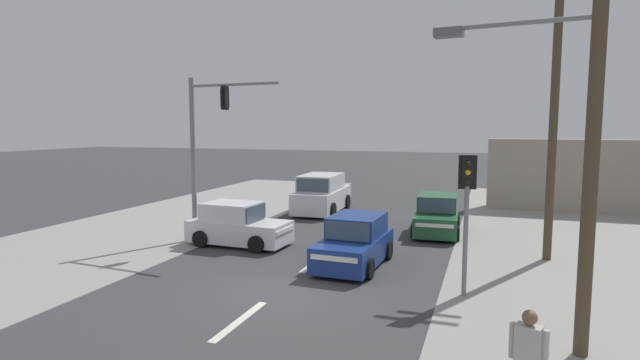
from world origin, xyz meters
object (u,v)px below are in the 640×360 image
object	(u,v)px
utility_pole_midground_right	(555,100)
hatchback_receding_far	(437,216)
hatchback_crossing_left	(237,226)
pedestrian_at_kerb	(528,357)
traffic_signal_mast	(205,138)
utility_pole_foreground_right	(585,106)
pedestal_signal_right_kerb	(467,201)
suv_oncoming_mid	(322,195)
hatchback_oncoming_near	(355,243)

from	to	relation	value
utility_pole_midground_right	hatchback_receding_far	xyz separation A→B (m)	(-3.75, 2.95, -4.35)
hatchback_crossing_left	utility_pole_midground_right	bearing A→B (deg)	7.39
hatchback_crossing_left	pedestrian_at_kerb	size ratio (longest dim) A/B	2.27
traffic_signal_mast	hatchback_receding_far	size ratio (longest dim) A/B	1.61
utility_pole_foreground_right	utility_pole_midground_right	xyz separation A→B (m)	(0.25, 7.05, 0.42)
pedestrian_at_kerb	pedestal_signal_right_kerb	bearing A→B (deg)	102.40
hatchback_receding_far	pedestrian_at_kerb	xyz separation A→B (m)	(2.55, -12.46, 0.22)
utility_pole_foreground_right	pedestrian_at_kerb	distance (m)	4.55
suv_oncoming_mid	pedestrian_at_kerb	distance (m)	17.73
traffic_signal_mast	hatchback_receding_far	distance (m)	9.48
utility_pole_foreground_right	hatchback_receding_far	distance (m)	11.30
utility_pole_midground_right	hatchback_oncoming_near	bearing A→B (deg)	-155.99
hatchback_receding_far	hatchback_crossing_left	bearing A→B (deg)	-146.91
utility_pole_midground_right	hatchback_receding_far	size ratio (longest dim) A/B	2.59
utility_pole_foreground_right	hatchback_oncoming_near	xyz separation A→B (m)	(-5.41, 4.53, -3.93)
pedestrian_at_kerb	hatchback_oncoming_near	bearing A→B (deg)	122.56
utility_pole_midground_right	suv_oncoming_mid	xyz separation A→B (m)	(-9.64, 6.09, -4.17)
hatchback_oncoming_near	suv_oncoming_mid	bearing A→B (deg)	114.79
utility_pole_foreground_right	pedestrian_at_kerb	bearing A→B (deg)	-111.12
pedestal_signal_right_kerb	hatchback_oncoming_near	size ratio (longest dim) A/B	0.96
traffic_signal_mast	hatchback_receding_far	world-z (taller)	traffic_signal_mast
traffic_signal_mast	pedestal_signal_right_kerb	xyz separation A→B (m)	(9.30, -3.08, -1.42)
traffic_signal_mast	hatchback_oncoming_near	xyz separation A→B (m)	(5.97, -1.25, -3.13)
pedestal_signal_right_kerb	hatchback_receding_far	bearing A→B (deg)	100.97
hatchback_crossing_left	utility_pole_foreground_right	bearing A→B (deg)	-29.53
utility_pole_foreground_right	hatchback_crossing_left	bearing A→B (deg)	150.47
pedestal_signal_right_kerb	pedestrian_at_kerb	world-z (taller)	pedestal_signal_right_kerb
hatchback_crossing_left	traffic_signal_mast	bearing A→B (deg)	177.03
traffic_signal_mast	pedestrian_at_kerb	world-z (taller)	traffic_signal_mast
pedestal_signal_right_kerb	hatchback_oncoming_near	xyz separation A→B (m)	(-3.33, 1.83, -1.71)
traffic_signal_mast	suv_oncoming_mid	xyz separation A→B (m)	(2.00, 7.36, -2.95)
utility_pole_midground_right	pedestal_signal_right_kerb	distance (m)	5.60
utility_pole_foreground_right	utility_pole_midground_right	bearing A→B (deg)	87.94
pedestal_signal_right_kerb	traffic_signal_mast	bearing A→B (deg)	161.67
utility_pole_foreground_right	hatchback_receding_far	size ratio (longest dim) A/B	2.30
utility_pole_foreground_right	hatchback_crossing_left	world-z (taller)	utility_pole_foreground_right
utility_pole_foreground_right	traffic_signal_mast	xyz separation A→B (m)	(-11.38, 5.78, -0.80)
hatchback_receding_far	suv_oncoming_mid	size ratio (longest dim) A/B	0.81
utility_pole_midground_right	pedestal_signal_right_kerb	size ratio (longest dim) A/B	2.71
utility_pole_foreground_right	pedestal_signal_right_kerb	bearing A→B (deg)	127.63
hatchback_receding_far	utility_pole_foreground_right	bearing A→B (deg)	-70.74
hatchback_oncoming_near	pedestrian_at_kerb	world-z (taller)	pedestrian_at_kerb
utility_pole_midground_right	pedestrian_at_kerb	size ratio (longest dim) A/B	5.91
traffic_signal_mast	pedestal_signal_right_kerb	bearing A→B (deg)	-18.33
hatchback_oncoming_near	pedestrian_at_kerb	distance (m)	8.29
suv_oncoming_mid	hatchback_crossing_left	distance (m)	7.46
hatchback_oncoming_near	suv_oncoming_mid	xyz separation A→B (m)	(-3.98, 8.61, 0.18)
traffic_signal_mast	hatchback_crossing_left	world-z (taller)	traffic_signal_mast
traffic_signal_mast	hatchback_crossing_left	bearing A→B (deg)	-2.97
utility_pole_midground_right	pedestal_signal_right_kerb	bearing A→B (deg)	-118.19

